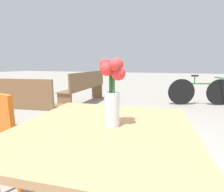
{
  "coord_description": "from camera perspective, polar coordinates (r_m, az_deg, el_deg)",
  "views": [
    {
      "loc": [
        0.29,
        -0.79,
        1.05
      ],
      "look_at": [
        0.04,
        0.02,
        0.89
      ],
      "focal_mm": 28.0,
      "sensor_mm": 36.0,
      "label": 1
    }
  ],
  "objects": [
    {
      "name": "table_front",
      "position": [
        0.93,
        -2.52,
        -15.59
      ],
      "size": [
        0.93,
        0.96,
        0.74
      ],
      "color": "tan",
      "rests_on": "ground_plane"
    },
    {
      "name": "flower_vase",
      "position": [
        0.85,
        0.12,
        1.92
      ],
      "size": [
        0.13,
        0.12,
        0.34
      ],
      "color": "silver",
      "rests_on": "table_front"
    },
    {
      "name": "cafe_chair",
      "position": [
        1.52,
        -29.1,
        -12.29
      ],
      "size": [
        0.49,
        0.49,
        0.86
      ],
      "color": "orange",
      "rests_on": "ground_plane"
    },
    {
      "name": "bench_near",
      "position": [
        2.93,
        -29.93,
        -2.7
      ],
      "size": [
        1.46,
        0.55,
        0.85
      ],
      "color": "brown",
      "rests_on": "ground_plane"
    },
    {
      "name": "bench_middle",
      "position": [
        4.54,
        -8.43,
        3.13
      ],
      "size": [
        0.36,
        1.9,
        0.85
      ],
      "color": "brown",
      "rests_on": "ground_plane"
    },
    {
      "name": "bicycle",
      "position": [
        5.01,
        26.97,
        1.33
      ],
      "size": [
        1.59,
        0.55,
        0.77
      ],
      "color": "black",
      "rests_on": "ground_plane"
    }
  ]
}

